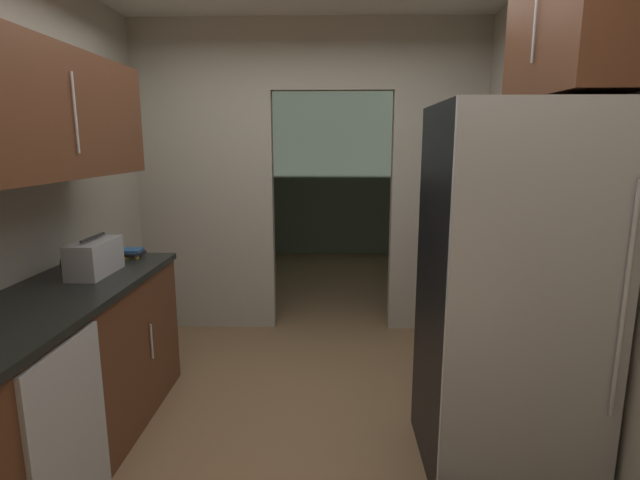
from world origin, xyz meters
The scene contains 11 objects.
ground centered at (0.00, 0.00, 0.00)m, with size 20.00×20.00×0.00m, color brown.
kitchen_partition centered at (-0.07, 1.78, 1.45)m, with size 3.01×0.12×2.68m.
adjoining_room_shell centered at (0.00, 3.84, 1.34)m, with size 3.01×3.15×2.68m.
kitchen_flank_right centered at (1.55, -0.36, 1.34)m, with size 0.10×4.28×2.68m, color #ADA899.
refrigerator centered at (1.08, -0.17, 0.92)m, with size 0.78×0.77×1.84m.
lower_cabinet_run centered at (-1.19, -0.17, 0.46)m, with size 0.63×1.85×0.92m.
dishwasher centered at (-0.89, -0.69, 0.43)m, with size 0.02×0.56×0.86m.
upper_cabinet_counterside centered at (-1.19, -0.17, 1.80)m, with size 0.36×1.67×0.62m.
upper_cabinet_fridgeside centered at (1.32, -0.07, 2.27)m, with size 0.36×0.86×0.79m.
boombox centered at (-1.16, 0.18, 1.02)m, with size 0.19×0.38×0.23m.
book_stack centered at (-1.13, 0.62, 0.94)m, with size 0.15×0.16×0.05m.
Camera 1 is at (0.21, -2.49, 1.65)m, focal length 27.25 mm.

